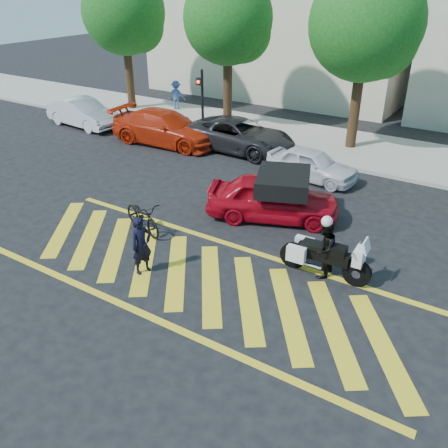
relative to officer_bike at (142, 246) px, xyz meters
The scene contains 18 objects.
ground 1.60m from the officer_bike, 22.62° to the left, with size 90.00×90.00×0.00m, color black.
sidewalk 12.62m from the officer_bike, 84.16° to the left, with size 60.00×5.00×0.15m, color #9E998E.
crosswalk 1.57m from the officer_bike, 23.25° to the left, with size 12.33×4.00×0.01m.
building_left 22.95m from the officer_bike, 107.33° to the left, with size 16.00×8.00×10.00m, color beige.
tree_far_left 17.64m from the officer_bike, 132.62° to the left, with size 4.40×4.40×7.41m.
tree_left 14.22m from the officer_bike, 112.00° to the left, with size 4.20×4.20×7.26m.
tree_center 13.38m from the officer_bike, 83.62° to the left, with size 4.60×4.60×7.56m.
signal_pole 11.58m from the officer_bike, 116.94° to the left, with size 0.28×0.43×3.20m.
officer_bike is the anchor object (origin of this frame).
bicycle 2.33m from the officer_bike, 131.09° to the left, with size 0.65×1.87×0.98m, color black.
police_motorcycle 4.70m from the officer_bike, 30.35° to the left, with size 2.44×0.79×1.07m.
officer_moto 4.68m from the officer_bike, 30.46° to the left, with size 0.78×0.60×1.60m, color black.
red_convertible 4.84m from the officer_bike, 72.75° to the left, with size 1.67×4.16×1.42m, color #B10818.
parked_far_left 14.49m from the officer_bike, 143.03° to the left, with size 1.48×4.25×1.40m, color #B9BDC1.
parked_left 10.73m from the officer_bike, 125.36° to the left, with size 2.12×5.22×1.52m, color red.
parked_mid_left 10.15m from the officer_bike, 106.46° to the left, with size 2.33×5.05×1.40m, color black.
parked_mid_right 8.42m from the officer_bike, 81.93° to the left, with size 1.42×3.53×1.20m, color silver.
pedestrian_left 16.60m from the officer_bike, 124.38° to the left, with size 1.01×0.58×1.56m, color #355693.
Camera 1 is at (6.16, -8.29, 7.01)m, focal length 38.00 mm.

